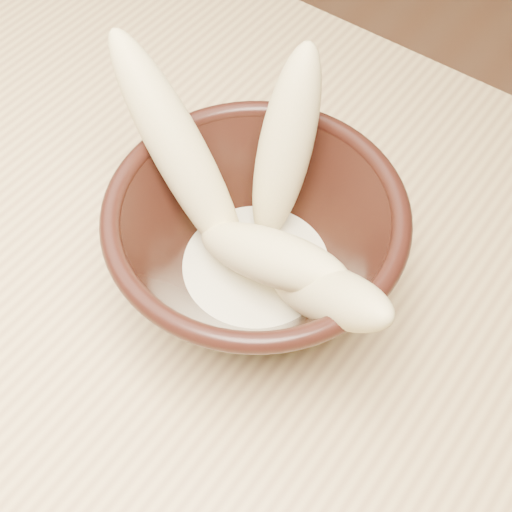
{
  "coord_description": "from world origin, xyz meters",
  "views": [
    {
      "loc": [
        0.42,
        -0.21,
        1.27
      ],
      "look_at": [
        0.24,
        0.04,
        0.81
      ],
      "focal_mm": 50.0,
      "sensor_mm": 36.0,
      "label": 1
    }
  ],
  "objects": [
    {
      "name": "banana_right",
      "position": [
        0.31,
        0.02,
        0.85
      ],
      "size": [
        0.15,
        0.09,
        0.14
      ],
      "primitive_type": "ellipsoid",
      "rotation": [
        0.83,
        0.0,
        1.21
      ],
      "color": "#E2D485",
      "rests_on": "bowl"
    },
    {
      "name": "milk_puddle",
      "position": [
        0.24,
        0.04,
        0.79
      ],
      "size": [
        0.13,
        0.13,
        0.02
      ],
      "primitive_type": "cylinder",
      "color": "beige",
      "rests_on": "bowl"
    },
    {
      "name": "bowl",
      "position": [
        0.24,
        0.04,
        0.82
      ],
      "size": [
        0.23,
        0.23,
        0.12
      ],
      "rotation": [
        0.0,
        0.0,
        0.31
      ],
      "color": "black",
      "rests_on": "table"
    },
    {
      "name": "table",
      "position": [
        0.0,
        0.0,
        0.67
      ],
      "size": [
        1.2,
        0.8,
        0.75
      ],
      "color": "#DCBB79",
      "rests_on": "ground"
    },
    {
      "name": "banana_left",
      "position": [
        0.16,
        0.05,
        0.87
      ],
      "size": [
        0.17,
        0.08,
        0.18
      ],
      "primitive_type": "ellipsoid",
      "rotation": [
        0.74,
        0.0,
        -1.78
      ],
      "color": "#E2D485",
      "rests_on": "bowl"
    },
    {
      "name": "banana_upright",
      "position": [
        0.22,
        0.1,
        0.87
      ],
      "size": [
        0.06,
        0.11,
        0.17
      ],
      "primitive_type": "ellipsoid",
      "rotation": [
        0.44,
        0.0,
        3.33
      ],
      "color": "#E2D485",
      "rests_on": "bowl"
    },
    {
      "name": "banana_across",
      "position": [
        0.26,
        0.03,
        0.84
      ],
      "size": [
        0.15,
        0.04,
        0.09
      ],
      "primitive_type": "ellipsoid",
      "rotation": [
        1.19,
        0.0,
        1.56
      ],
      "color": "#E2D485",
      "rests_on": "bowl"
    }
  ]
}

